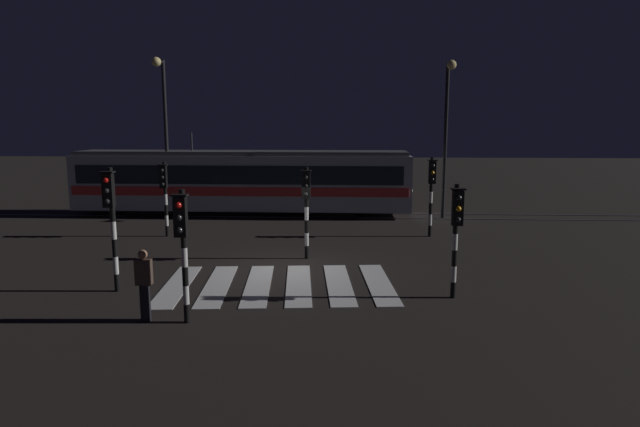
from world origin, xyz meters
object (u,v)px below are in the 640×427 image
Objects in this scene: street_lamp_trackside_left at (164,119)px; pedestrian_waiting_at_kerb at (144,285)px; traffic_light_corner_far_left at (164,188)px; tram at (242,181)px; traffic_light_median_centre at (306,199)px; street_lamp_trackside_right at (447,121)px; traffic_light_kerb_mid_left at (182,237)px; traffic_light_corner_near_right at (456,224)px; traffic_light_corner_far_right at (432,185)px; traffic_light_corner_near_left at (111,211)px.

street_lamp_trackside_left is 4.47× the size of pedestrian_waiting_at_kerb.
tram is (2.07, 5.59, -0.27)m from traffic_light_corner_far_left.
street_lamp_trackside_right reaches higher than traffic_light_median_centre.
traffic_light_kerb_mid_left is at bearing -68.84° from traffic_light_corner_far_left.
pedestrian_waiting_at_kerb is at bearing -87.45° from tram.
traffic_light_corner_near_right is (4.22, -4.05, -0.07)m from traffic_light_median_centre.
traffic_light_corner_far_left is 10.83m from traffic_light_corner_far_right.
traffic_light_corner_near_right is 0.18× the size of tram.
street_lamp_trackside_left is at bearing -178.89° from street_lamp_trackside_right.
traffic_light_median_centre is at bearing -66.25° from tram.
traffic_light_corner_near_right is at bearing -0.48° from traffic_light_corner_near_left.
traffic_light_median_centre is 0.19× the size of tram.
traffic_light_corner_near_left is 1.09× the size of traffic_light_median_centre.
traffic_light_corner_far_right reaches higher than traffic_light_corner_far_left.
street_lamp_trackside_right reaches higher than traffic_light_corner_far_right.
traffic_light_corner_far_right is 0.19× the size of tram.
traffic_light_kerb_mid_left is 17.01m from street_lamp_trackside_right.
traffic_light_corner_far_left is 0.41× the size of street_lamp_trackside_right.
traffic_light_corner_far_right is (0.55, 8.04, 0.14)m from traffic_light_corner_near_right.
traffic_light_corner_near_right is 0.93× the size of traffic_light_corner_far_right.
traffic_light_median_centre is 7.02m from pedestrian_waiting_at_kerb.
street_lamp_trackside_left is 13.59m from street_lamp_trackside_right.
traffic_light_corner_near_left is 0.46× the size of street_lamp_trackside_right.
traffic_light_corner_far_right is (7.07, 10.23, 0.09)m from traffic_light_kerb_mid_left.
tram is 15.15m from pedestrian_waiting_at_kerb.
traffic_light_corner_near_left is at bearing -131.74° from street_lamp_trackside_right.
tram reaches higher than traffic_light_corner_far_left.
traffic_light_kerb_mid_left reaches higher than traffic_light_corner_far_left.
traffic_light_kerb_mid_left is at bearing -40.64° from traffic_light_corner_near_left.
street_lamp_trackside_left is at bearing -165.05° from tram.
traffic_light_corner_near_left is 12.56m from traffic_light_corner_far_right.
traffic_light_corner_far_right is at bearing -29.96° from tram.
traffic_light_kerb_mid_left is 1.56m from pedestrian_waiting_at_kerb.
traffic_light_corner_far_right is 5.21m from street_lamp_trackside_right.
traffic_light_corner_far_left is 0.97× the size of traffic_light_median_centre.
traffic_light_corner_far_right is 12.97m from pedestrian_waiting_at_kerb.
pedestrian_waiting_at_kerb is (1.64, -2.11, -1.38)m from traffic_light_corner_near_left.
traffic_light_corner_near_left is at bearing -77.84° from street_lamp_trackside_left.
street_lamp_trackside_right is 10.47m from tram.
traffic_light_corner_far_left is 0.89× the size of traffic_light_corner_near_left.
traffic_light_corner_near_left is (-2.64, 2.27, 0.20)m from traffic_light_kerb_mid_left.
street_lamp_trackside_left is (-7.54, 8.08, 2.74)m from traffic_light_median_centre.
traffic_light_corner_near_right is 7.87m from pedestrian_waiting_at_kerb.
traffic_light_corner_near_left is 1.13× the size of traffic_light_corner_near_right.
traffic_light_median_centre is 5.85m from traffic_light_corner_near_right.
traffic_light_corner_far_left is at bearing 143.90° from traffic_light_corner_near_right.
traffic_light_kerb_mid_left is 6.65m from traffic_light_median_centre.
traffic_light_kerb_mid_left reaches higher than traffic_light_corner_near_right.
traffic_light_corner_far_left is at bearing -110.33° from tram.
street_lamp_trackside_left reaches higher than traffic_light_corner_near_right.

